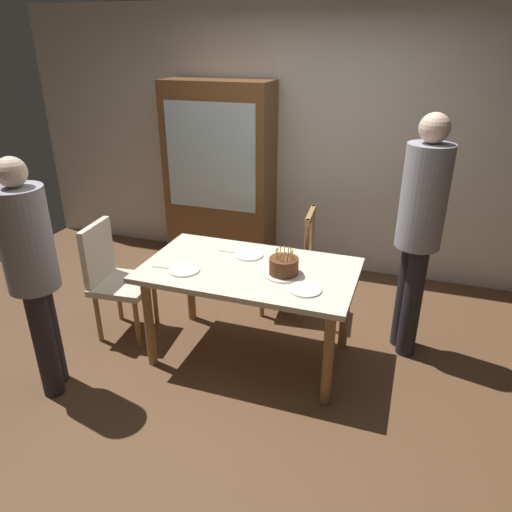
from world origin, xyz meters
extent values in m
plane|color=brown|center=(0.00, 0.00, 0.00)|extent=(6.40, 6.40, 0.00)
cube|color=beige|center=(0.00, 1.85, 1.30)|extent=(6.40, 0.10, 2.60)
cube|color=beige|center=(0.00, 0.00, 0.74)|extent=(1.53, 0.88, 0.04)
cylinder|color=#9E7042|center=(-0.66, -0.34, 0.36)|extent=(0.07, 0.07, 0.72)
cylinder|color=#9E7042|center=(0.66, -0.34, 0.36)|extent=(0.07, 0.07, 0.72)
cylinder|color=#9E7042|center=(-0.66, 0.34, 0.36)|extent=(0.07, 0.07, 0.72)
cylinder|color=#9E7042|center=(0.66, 0.34, 0.36)|extent=(0.07, 0.07, 0.72)
cylinder|color=silver|center=(0.26, -0.03, 0.76)|extent=(0.28, 0.28, 0.01)
cylinder|color=#563019|center=(0.26, -0.03, 0.83)|extent=(0.20, 0.20, 0.11)
cylinder|color=yellow|center=(0.32, -0.03, 0.91)|extent=(0.01, 0.01, 0.05)
sphere|color=#FFC64C|center=(0.32, -0.03, 0.94)|extent=(0.01, 0.01, 0.01)
cylinder|color=#D872CC|center=(0.31, -0.01, 0.91)|extent=(0.01, 0.01, 0.05)
sphere|color=#FFC64C|center=(0.31, -0.01, 0.94)|extent=(0.01, 0.01, 0.01)
cylinder|color=yellow|center=(0.30, 0.02, 0.91)|extent=(0.01, 0.01, 0.05)
sphere|color=#FFC64C|center=(0.30, 0.02, 0.94)|extent=(0.01, 0.01, 0.01)
cylinder|color=#4C7FE5|center=(0.28, 0.03, 0.91)|extent=(0.01, 0.01, 0.05)
sphere|color=#FFC64C|center=(0.28, 0.03, 0.94)|extent=(0.01, 0.01, 0.01)
cylinder|color=yellow|center=(0.25, 0.03, 0.91)|extent=(0.01, 0.01, 0.05)
sphere|color=#FFC64C|center=(0.25, 0.03, 0.94)|extent=(0.01, 0.01, 0.01)
cylinder|color=yellow|center=(0.22, 0.01, 0.91)|extent=(0.01, 0.01, 0.05)
sphere|color=#FFC64C|center=(0.22, 0.01, 0.94)|extent=(0.01, 0.01, 0.01)
cylinder|color=#F2994C|center=(0.21, -0.01, 0.91)|extent=(0.01, 0.01, 0.05)
sphere|color=#FFC64C|center=(0.21, -0.01, 0.94)|extent=(0.01, 0.01, 0.01)
cylinder|color=#F2994C|center=(0.21, -0.03, 0.91)|extent=(0.01, 0.01, 0.05)
sphere|color=#FFC64C|center=(0.21, -0.03, 0.94)|extent=(0.01, 0.01, 0.01)
cylinder|color=yellow|center=(0.21, -0.05, 0.91)|extent=(0.01, 0.01, 0.05)
sphere|color=#FFC64C|center=(0.21, -0.05, 0.94)|extent=(0.01, 0.01, 0.01)
cylinder|color=#F2994C|center=(0.23, -0.07, 0.91)|extent=(0.01, 0.01, 0.05)
sphere|color=#FFC64C|center=(0.23, -0.07, 0.94)|extent=(0.01, 0.01, 0.01)
cylinder|color=yellow|center=(0.26, -0.08, 0.91)|extent=(0.01, 0.01, 0.05)
sphere|color=#FFC64C|center=(0.26, -0.08, 0.94)|extent=(0.01, 0.01, 0.01)
cylinder|color=yellow|center=(0.27, -0.08, 0.91)|extent=(0.01, 0.01, 0.05)
sphere|color=#FFC64C|center=(0.27, -0.08, 0.94)|extent=(0.01, 0.01, 0.01)
cylinder|color=#E54C4C|center=(0.30, -0.07, 0.91)|extent=(0.01, 0.01, 0.05)
sphere|color=#FFC64C|center=(0.30, -0.07, 0.94)|extent=(0.01, 0.01, 0.01)
cylinder|color=yellow|center=(0.31, -0.05, 0.91)|extent=(0.01, 0.01, 0.05)
sphere|color=#FFC64C|center=(0.31, -0.05, 0.94)|extent=(0.01, 0.01, 0.01)
cylinder|color=white|center=(-0.42, -0.20, 0.76)|extent=(0.22, 0.22, 0.01)
cylinder|color=white|center=(-0.08, 0.20, 0.76)|extent=(0.22, 0.22, 0.01)
cylinder|color=white|center=(0.46, -0.20, 0.76)|extent=(0.22, 0.22, 0.01)
cube|color=silver|center=(-0.58, -0.20, 0.76)|extent=(0.18, 0.03, 0.01)
cube|color=silver|center=(-0.24, 0.21, 0.76)|extent=(0.18, 0.02, 0.01)
cube|color=beige|center=(0.06, 0.76, 0.45)|extent=(0.48, 0.48, 0.05)
cylinder|color=#9E7042|center=(-0.12, 0.91, 0.21)|extent=(0.04, 0.04, 0.42)
cylinder|color=#9E7042|center=(-0.09, 0.58, 0.21)|extent=(0.04, 0.04, 0.42)
cylinder|color=#9E7042|center=(0.21, 0.94, 0.21)|extent=(0.04, 0.04, 0.42)
cylinder|color=#9E7042|center=(0.24, 0.61, 0.21)|extent=(0.04, 0.04, 0.42)
cylinder|color=#9E7042|center=(0.24, 0.96, 0.70)|extent=(0.04, 0.04, 0.50)
cylinder|color=#9E7042|center=(0.28, 0.60, 0.70)|extent=(0.04, 0.04, 0.50)
cube|color=#9E7042|center=(0.26, 0.78, 0.92)|extent=(0.08, 0.40, 0.06)
cube|color=beige|center=(-1.06, -0.03, 0.45)|extent=(0.48, 0.48, 0.05)
cylinder|color=#9E7042|center=(-0.88, -0.18, 0.21)|extent=(0.04, 0.04, 0.42)
cylinder|color=#9E7042|center=(-0.91, 0.15, 0.21)|extent=(0.04, 0.04, 0.42)
cylinder|color=#9E7042|center=(-1.22, -0.22, 0.21)|extent=(0.04, 0.04, 0.42)
cylinder|color=#9E7042|center=(-1.25, 0.12, 0.21)|extent=(0.04, 0.04, 0.42)
cube|color=beige|center=(-1.26, -0.05, 0.70)|extent=(0.09, 0.40, 0.50)
cylinder|color=#262328|center=(-1.15, -0.86, 0.40)|extent=(0.14, 0.14, 0.80)
cylinder|color=#262328|center=(-1.21, -0.74, 0.40)|extent=(0.14, 0.14, 0.80)
cylinder|color=gray|center=(-1.18, -0.80, 1.13)|extent=(0.32, 0.32, 0.66)
sphere|color=beige|center=(-1.18, -0.80, 1.55)|extent=(0.18, 0.18, 0.18)
cylinder|color=#262328|center=(1.09, 0.55, 0.44)|extent=(0.14, 0.14, 0.88)
cylinder|color=#262328|center=(1.14, 0.43, 0.44)|extent=(0.14, 0.14, 0.88)
cylinder|color=gray|center=(1.12, 0.49, 1.25)|extent=(0.32, 0.32, 0.74)
sphere|color=beige|center=(1.12, 0.49, 1.72)|extent=(0.20, 0.20, 0.20)
cube|color=brown|center=(-0.89, 1.56, 0.95)|extent=(1.10, 0.44, 1.90)
cube|color=silver|center=(-0.89, 1.34, 1.20)|extent=(0.94, 0.01, 1.04)
camera|label=1|loc=(1.05, -2.90, 2.26)|focal=33.53mm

